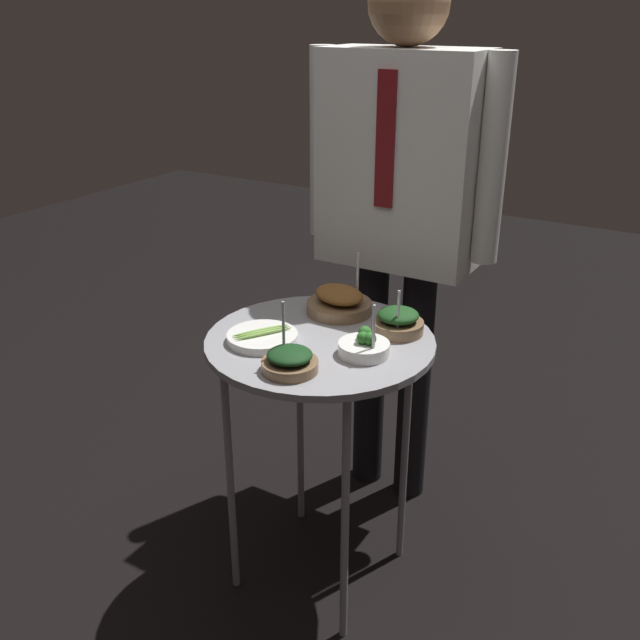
% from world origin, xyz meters
% --- Properties ---
extents(ground_plane, '(8.00, 8.00, 0.00)m').
position_xyz_m(ground_plane, '(0.00, 0.00, 0.00)').
color(ground_plane, black).
extents(serving_cart, '(0.57, 0.57, 0.73)m').
position_xyz_m(serving_cart, '(0.00, 0.00, 0.67)').
color(serving_cart, '#939399').
rests_on(serving_cart, ground_plane).
extents(bowl_broccoli_front_center, '(0.12, 0.12, 0.14)m').
position_xyz_m(bowl_broccoli_front_center, '(0.13, -0.02, 0.76)').
color(bowl_broccoli_front_center, white).
rests_on(bowl_broccoli_front_center, serving_cart).
extents(bowl_asparagus_center, '(0.17, 0.17, 0.03)m').
position_xyz_m(bowl_asparagus_center, '(-0.11, -0.09, 0.75)').
color(bowl_asparagus_center, white).
rests_on(bowl_asparagus_center, serving_cart).
extents(bowl_roast_back_right, '(0.17, 0.17, 0.17)m').
position_xyz_m(bowl_roast_back_right, '(-0.04, 0.17, 0.76)').
color(bowl_roast_back_right, brown).
rests_on(bowl_roast_back_right, serving_cart).
extents(bowl_spinach_mid_left, '(0.13, 0.13, 0.16)m').
position_xyz_m(bowl_spinach_mid_left, '(0.03, -0.18, 0.76)').
color(bowl_spinach_mid_left, brown).
rests_on(bowl_spinach_mid_left, serving_cart).
extents(bowl_spinach_front_right, '(0.13, 0.13, 0.13)m').
position_xyz_m(bowl_spinach_front_right, '(0.15, 0.13, 0.76)').
color(bowl_spinach_front_right, brown).
rests_on(bowl_spinach_front_right, serving_cart).
extents(waiter_figure, '(0.59, 0.22, 1.60)m').
position_xyz_m(waiter_figure, '(-0.01, 0.47, 1.02)').
color(waiter_figure, black).
rests_on(waiter_figure, ground_plane).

